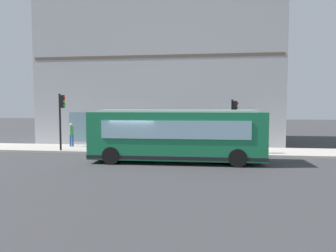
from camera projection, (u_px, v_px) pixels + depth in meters
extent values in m
plane|color=#38383A|center=(136.00, 162.00, 17.75)|extent=(120.00, 120.00, 0.00)
cube|color=#B2ADA3|center=(150.00, 150.00, 22.13)|extent=(3.65, 40.00, 0.15)
cube|color=#A8A8AD|center=(162.00, 72.00, 28.05)|extent=(9.17, 20.16, 13.03)
cube|color=brown|center=(154.00, 57.00, 23.62)|extent=(0.36, 19.76, 0.24)
cube|color=slate|center=(154.00, 127.00, 23.89)|extent=(0.12, 14.11, 2.40)
cube|color=#197247|center=(176.00, 135.00, 17.65)|extent=(2.65, 10.04, 2.70)
cube|color=silver|center=(176.00, 111.00, 17.56)|extent=(2.26, 9.03, 0.12)
cube|color=#8CB2C6|center=(94.00, 127.00, 18.17)|extent=(2.20, 0.11, 1.20)
cube|color=#8CB2C6|center=(178.00, 127.00, 18.88)|extent=(0.18, 8.20, 1.00)
cube|color=#8CB2C6|center=(175.00, 130.00, 16.36)|extent=(0.18, 8.20, 1.00)
cube|color=black|center=(176.00, 155.00, 17.72)|extent=(2.69, 10.08, 0.20)
cylinder|color=black|center=(122.00, 150.00, 19.26)|extent=(0.31, 1.00, 1.00)
cylinder|color=black|center=(111.00, 156.00, 16.98)|extent=(0.31, 1.00, 1.00)
cylinder|color=black|center=(233.00, 152.00, 18.49)|extent=(0.31, 1.00, 1.00)
cylinder|color=black|center=(237.00, 158.00, 16.21)|extent=(0.31, 1.00, 1.00)
cylinder|color=black|center=(232.00, 127.00, 19.91)|extent=(0.14, 0.14, 3.59)
cube|color=black|center=(235.00, 108.00, 19.80)|extent=(0.32, 0.24, 0.90)
sphere|color=red|center=(237.00, 103.00, 19.77)|extent=(0.20, 0.20, 0.20)
sphere|color=yellow|center=(237.00, 108.00, 19.79)|extent=(0.20, 0.20, 0.20)
sphere|color=green|center=(237.00, 112.00, 19.81)|extent=(0.20, 0.20, 0.20)
cylinder|color=black|center=(60.00, 122.00, 21.30)|extent=(0.14, 0.14, 4.02)
cube|color=black|center=(62.00, 102.00, 21.18)|extent=(0.32, 0.24, 0.90)
sphere|color=red|center=(64.00, 98.00, 21.15)|extent=(0.20, 0.20, 0.20)
sphere|color=yellow|center=(64.00, 101.00, 21.17)|extent=(0.20, 0.20, 0.20)
sphere|color=green|center=(64.00, 105.00, 21.19)|extent=(0.20, 0.20, 0.20)
cylinder|color=gold|center=(197.00, 147.00, 20.98)|extent=(0.24, 0.24, 0.55)
sphere|color=gold|center=(197.00, 142.00, 20.96)|extent=(0.22, 0.22, 0.22)
cylinder|color=gold|center=(200.00, 147.00, 20.96)|extent=(0.10, 0.12, 0.10)
cylinder|color=gold|center=(197.00, 146.00, 21.15)|extent=(0.12, 0.10, 0.10)
cylinder|color=#3359A5|center=(73.00, 141.00, 23.52)|extent=(0.14, 0.14, 0.89)
cylinder|color=#3359A5|center=(70.00, 141.00, 23.48)|extent=(0.14, 0.14, 0.89)
cylinder|color=#3F8C4C|center=(71.00, 131.00, 23.45)|extent=(0.32, 0.32, 0.70)
sphere|color=beige|center=(71.00, 125.00, 23.42)|extent=(0.24, 0.24, 0.24)
cylinder|color=#99994C|center=(186.00, 144.00, 21.77)|extent=(0.14, 0.14, 0.82)
cylinder|color=#99994C|center=(187.00, 144.00, 21.64)|extent=(0.14, 0.14, 0.82)
cylinder|color=#8C3F8C|center=(186.00, 134.00, 21.66)|extent=(0.32, 0.32, 0.65)
sphere|color=#9E704C|center=(186.00, 128.00, 21.63)|extent=(0.22, 0.22, 0.22)
cube|color=#263F99|center=(157.00, 144.00, 21.15)|extent=(0.44, 0.40, 0.90)
cube|color=#8CB2C6|center=(159.00, 142.00, 21.12)|extent=(0.35, 0.03, 0.30)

